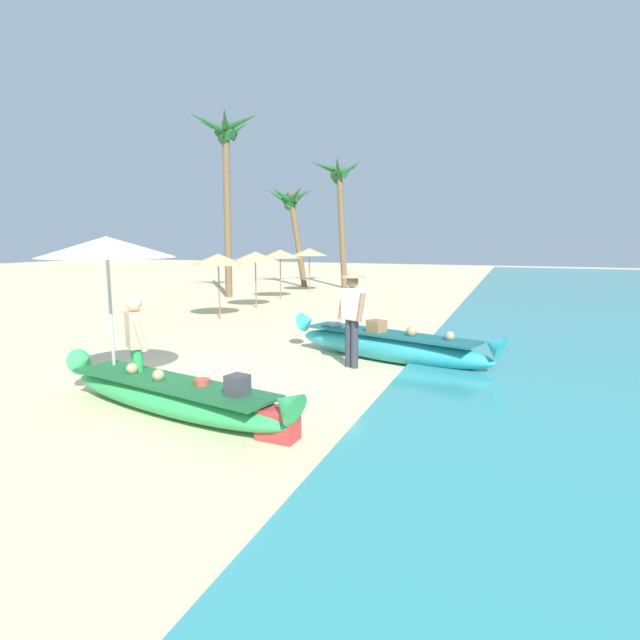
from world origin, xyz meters
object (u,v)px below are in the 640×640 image
at_px(boat_green_foreground, 171,395).
at_px(cooler_box, 278,424).
at_px(person_vendor_hatted, 352,311).
at_px(palm_tree_tall_inland, 339,186).
at_px(boat_cyan_midground, 388,345).
at_px(patio_umbrella_large, 107,248).
at_px(palm_tree_mid_cluster, 225,150).
at_px(palm_tree_leaning_seaward, 291,206).
at_px(person_tourist_customer, 136,342).

height_order(boat_green_foreground, cooler_box, boat_green_foreground).
bearing_deg(person_vendor_hatted, palm_tree_tall_inland, 109.75).
distance_m(boat_cyan_midground, patio_umbrella_large, 5.29).
bearing_deg(palm_tree_mid_cluster, cooler_box, -57.19).
relative_size(palm_tree_tall_inland, palm_tree_mid_cluster, 0.85).
relative_size(person_vendor_hatted, cooler_box, 3.76).
height_order(person_vendor_hatted, palm_tree_mid_cluster, palm_tree_mid_cluster).
relative_size(boat_cyan_midground, palm_tree_leaning_seaward, 0.91).
xyz_separation_m(person_vendor_hatted, palm_tree_mid_cluster, (-8.03, 9.18, 4.67)).
relative_size(boat_green_foreground, palm_tree_mid_cluster, 0.61).
distance_m(boat_cyan_midground, person_tourist_customer, 4.71).
xyz_separation_m(boat_green_foreground, person_tourist_customer, (-0.81, 0.32, 0.61)).
bearing_deg(palm_tree_mid_cluster, palm_tree_tall_inland, 62.68).
bearing_deg(palm_tree_leaning_seaward, palm_tree_tall_inland, 5.31).
relative_size(patio_umbrella_large, palm_tree_leaning_seaward, 0.49).
height_order(palm_tree_leaning_seaward, cooler_box, palm_tree_leaning_seaward).
bearing_deg(cooler_box, person_tourist_customer, 170.08).
bearing_deg(boat_cyan_midground, patio_umbrella_large, -133.48).
bearing_deg(palm_tree_tall_inland, palm_tree_leaning_seaward, -174.69).
bearing_deg(boat_cyan_midground, palm_tree_tall_inland, 112.52).
bearing_deg(patio_umbrella_large, boat_green_foreground, -18.43).
bearing_deg(person_tourist_customer, boat_green_foreground, -21.75).
height_order(palm_tree_tall_inland, palm_tree_leaning_seaward, palm_tree_tall_inland).
height_order(palm_tree_leaning_seaward, palm_tree_mid_cluster, palm_tree_mid_cluster).
xyz_separation_m(boat_green_foreground, cooler_box, (1.75, -0.31, -0.07)).
relative_size(palm_tree_tall_inland, palm_tree_leaning_seaward, 1.24).
relative_size(boat_green_foreground, person_vendor_hatted, 2.40).
relative_size(palm_tree_leaning_seaward, cooler_box, 10.13).
height_order(patio_umbrella_large, palm_tree_leaning_seaward, palm_tree_leaning_seaward).
xyz_separation_m(boat_cyan_midground, palm_tree_tall_inland, (-5.75, 13.87, 4.46)).
height_order(boat_green_foreground, person_vendor_hatted, person_vendor_hatted).
height_order(patio_umbrella_large, palm_tree_tall_inland, palm_tree_tall_inland).
distance_m(person_tourist_customer, patio_umbrella_large, 1.46).
relative_size(palm_tree_tall_inland, cooler_box, 12.59).
bearing_deg(palm_tree_mid_cluster, person_tourist_customer, -64.92).
xyz_separation_m(patio_umbrella_large, palm_tree_tall_inland, (-2.35, 17.45, 2.56)).
relative_size(boat_green_foreground, palm_tree_leaning_seaward, 0.89).
height_order(person_tourist_customer, patio_umbrella_large, patio_umbrella_large).
bearing_deg(cooler_box, person_vendor_hatted, 97.58).
xyz_separation_m(boat_cyan_midground, person_vendor_hatted, (-0.51, -0.72, 0.73)).
xyz_separation_m(boat_cyan_midground, patio_umbrella_large, (-3.40, -3.58, 1.90)).
relative_size(boat_green_foreground, palm_tree_tall_inland, 0.72).
bearing_deg(palm_tree_leaning_seaward, person_tourist_customer, -73.17).
xyz_separation_m(person_vendor_hatted, cooler_box, (0.23, -3.63, -0.85)).
distance_m(person_tourist_customer, cooler_box, 2.72).
xyz_separation_m(palm_tree_tall_inland, palm_tree_mid_cluster, (-2.79, -5.41, 0.95)).
bearing_deg(palm_tree_mid_cluster, boat_green_foreground, -62.49).
bearing_deg(boat_green_foreground, cooler_box, -10.06).
height_order(boat_green_foreground, boat_cyan_midground, boat_cyan_midground).
relative_size(boat_cyan_midground, palm_tree_mid_cluster, 0.62).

